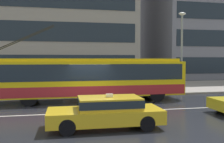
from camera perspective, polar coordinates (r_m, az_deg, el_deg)
ground_plane at (r=14.69m, az=-4.45°, el=-8.19°), size 160.00×160.00×0.00m
sidewalk_slab at (r=23.61m, az=-7.21°, el=-3.84°), size 80.00×10.00×0.14m
lane_centre_line at (r=13.53m, az=-3.81°, el=-9.14°), size 72.00×0.14×0.01m
trolleybus at (r=16.96m, az=-4.46°, el=-1.37°), size 13.16×2.54×4.97m
taxi_oncoming_near at (r=10.44m, az=-1.21°, el=-8.81°), size 4.64×1.87×1.39m
bus_shelter at (r=20.57m, az=-6.49°, el=0.56°), size 3.52×1.66×2.48m
pedestrian_at_shelter at (r=20.95m, az=-14.53°, el=-1.80°), size 0.40×0.40×1.70m
pedestrian_approaching_curb at (r=21.28m, az=-3.84°, el=-1.76°), size 0.43×0.43×1.63m
pedestrian_walking_past at (r=21.39m, az=-7.76°, el=-1.75°), size 0.50×0.50×1.64m
pedestrian_waiting_by_pole at (r=21.35m, az=7.55°, el=0.06°), size 1.57×1.57×2.01m
street_lamp at (r=21.34m, az=15.41°, el=5.81°), size 0.60×0.32×6.41m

